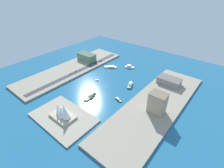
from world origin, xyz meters
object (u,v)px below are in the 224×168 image
ferry_white_commuter (129,67)px  sedan_silver (93,65)px  apartment_midrise_tan (157,103)px  carpark_squat_concrete (169,81)px  van_white (70,73)px  suv_black (100,61)px  sailboat_small_white (97,80)px  traffic_light_waterfront (77,71)px  opera_landmark (62,112)px  terminal_long_green (87,57)px  ferry_yellow_fast (90,96)px  barge_flat_brown (111,67)px  pickup_red (75,71)px  ferry_green_doubledeck (130,85)px  patrol_launch_navy (118,99)px

ferry_white_commuter → sedan_silver: bearing=35.3°
apartment_midrise_tan → carpark_squat_concrete: size_ratio=0.75×
van_white → suv_black: 80.79m
sailboat_small_white → traffic_light_waterfront: size_ratio=1.88×
sedan_silver → traffic_light_waterfront: bearing=93.9°
sedan_silver → opera_landmark: opera_landmark is taller
sailboat_small_white → carpark_squat_concrete: size_ratio=0.30×
apartment_midrise_tan → sedan_silver: (175.74, -49.41, -14.38)m
sailboat_small_white → carpark_squat_concrete: bearing=-147.5°
terminal_long_green → sedan_silver: 33.51m
ferry_yellow_fast → barge_flat_brown: (42.53, -102.69, -0.83)m
sailboat_small_white → opera_landmark: size_ratio=0.35×
ferry_yellow_fast → sedan_silver: 111.48m
carpark_squat_concrete → opera_landmark: opera_landmark is taller
traffic_light_waterfront → pickup_red: bearing=-12.5°
pickup_red → ferry_green_doubledeck: bearing=-165.2°
barge_flat_brown → carpark_squat_concrete: (-125.59, -11.93, 7.36)m
terminal_long_green → opera_landmark: 188.62m
van_white → pickup_red: van_white is taller
opera_landmark → ferry_green_doubledeck: bearing=-101.6°
barge_flat_brown → apartment_midrise_tan: apartment_midrise_tan is taller
carpark_squat_concrete → barge_flat_brown: bearing=5.4°
carpark_squat_concrete → terminal_long_green: terminal_long_green is taller
patrol_launch_navy → van_white: bearing=-1.8°
patrol_launch_navy → carpark_squat_concrete: 102.93m
ferry_yellow_fast → barge_flat_brown: 111.15m
ferry_white_commuter → patrol_launch_navy: (-50.46, 106.38, -0.99)m
ferry_yellow_fast → ferry_green_doubledeck: ferry_green_doubledeck is taller
ferry_green_doubledeck → apartment_midrise_tan: (-67.56, 35.33, 16.03)m
sailboat_small_white → terminal_long_green: 93.89m
pickup_red → suv_black: suv_black is taller
van_white → carpark_squat_concrete: bearing=-151.7°
van_white → traffic_light_waterfront: size_ratio=0.73×
ferry_yellow_fast → terminal_long_green: bearing=-41.1°
ferry_white_commuter → ferry_green_doubledeck: ferry_green_doubledeck is taller
terminal_long_green → apartment_midrise_tan: bearing=163.4°
barge_flat_brown → pickup_red: pickup_red is taller
carpark_squat_concrete → traffic_light_waterfront: (156.23, 79.42, -1.20)m
sailboat_small_white → pickup_red: bearing=7.4°
ferry_green_doubledeck → apartment_midrise_tan: size_ratio=0.69×
ferry_yellow_fast → patrol_launch_navy: (-39.90, -21.47, -0.87)m
barge_flat_brown → suv_black: (33.01, -3.20, 2.78)m
ferry_white_commuter → terminal_long_green: 102.75m
sailboat_small_white → patrol_launch_navy: 71.06m
sedan_silver → ferry_green_doubledeck: bearing=172.6°
sailboat_small_white → patrol_launch_navy: size_ratio=0.82×
ferry_yellow_fast → carpark_squat_concrete: (-83.06, -114.62, 6.53)m
ferry_white_commuter → sailboat_small_white: sailboat_small_white is taller
ferry_yellow_fast → apartment_midrise_tan: size_ratio=0.90×
ferry_yellow_fast → sailboat_small_white: 51.97m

